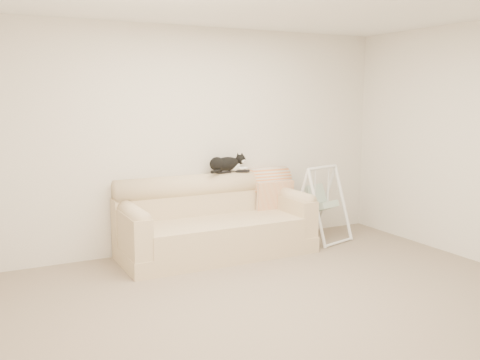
# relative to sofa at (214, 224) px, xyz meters

# --- Properties ---
(ground_plane) EXTENTS (5.00, 5.00, 0.00)m
(ground_plane) POSITION_rel_sofa_xyz_m (-0.05, -1.62, -0.35)
(ground_plane) COLOR #7A6C59
(ground_plane) RESTS_ON ground
(room_shell) EXTENTS (5.04, 4.04, 2.60)m
(room_shell) POSITION_rel_sofa_xyz_m (-0.05, -1.62, 1.18)
(room_shell) COLOR beige
(room_shell) RESTS_ON ground
(sofa) EXTENTS (2.20, 0.93, 0.90)m
(sofa) POSITION_rel_sofa_xyz_m (0.00, 0.00, 0.00)
(sofa) COLOR #C8B987
(sofa) RESTS_ON ground
(remote_a) EXTENTS (0.18, 0.07, 0.03)m
(remote_a) POSITION_rel_sofa_xyz_m (0.23, 0.23, 0.56)
(remote_a) COLOR black
(remote_a) RESTS_ON sofa
(remote_b) EXTENTS (0.18, 0.08, 0.02)m
(remote_b) POSITION_rel_sofa_xyz_m (0.48, 0.21, 0.56)
(remote_b) COLOR black
(remote_b) RESTS_ON sofa
(tuxedo_cat) EXTENTS (0.55, 0.31, 0.22)m
(tuxedo_cat) POSITION_rel_sofa_xyz_m (0.28, 0.24, 0.65)
(tuxedo_cat) COLOR black
(tuxedo_cat) RESTS_ON sofa
(throw_blanket) EXTENTS (0.50, 0.38, 0.58)m
(throw_blanket) POSITION_rel_sofa_xyz_m (0.87, 0.23, 0.37)
(throw_blanket) COLOR orange
(throw_blanket) RESTS_ON sofa
(baby_swing) EXTENTS (0.72, 0.74, 0.95)m
(baby_swing) POSITION_rel_sofa_xyz_m (1.45, -0.07, 0.12)
(baby_swing) COLOR white
(baby_swing) RESTS_ON ground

